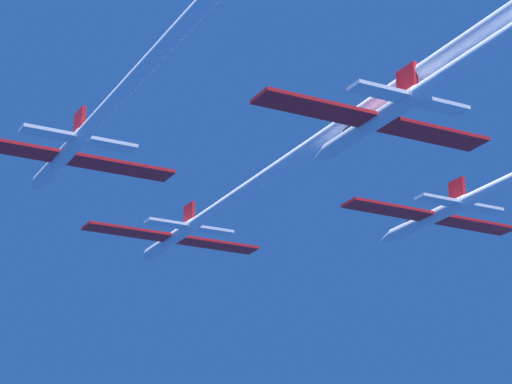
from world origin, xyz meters
name	(u,v)px	position (x,y,z in m)	size (l,w,h in m)	color
jet_lead	(250,186)	(-0.20, -14.82, 0.79)	(15.76, 51.97, 2.61)	white
jet_left_wing	(168,42)	(-14.78, -33.76, 0.24)	(15.76, 60.15, 2.61)	white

